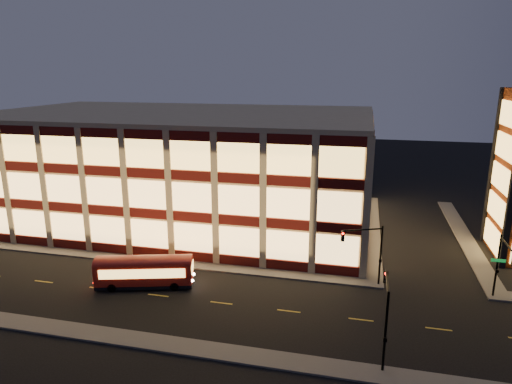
# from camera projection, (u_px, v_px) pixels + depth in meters

# --- Properties ---
(ground) EXTENTS (200.00, 200.00, 0.00)m
(ground) POSITION_uv_depth(u_px,v_px,m) (148.00, 265.00, 47.93)
(ground) COLOR black
(ground) RESTS_ON ground
(sidewalk_office_south) EXTENTS (54.00, 2.00, 0.15)m
(sidewalk_office_south) POSITION_uv_depth(u_px,v_px,m) (127.00, 258.00, 49.53)
(sidewalk_office_south) COLOR #514F4C
(sidewalk_office_south) RESTS_ON ground
(sidewalk_office_east) EXTENTS (2.00, 30.00, 0.15)m
(sidewalk_office_east) POSITION_uv_depth(u_px,v_px,m) (372.00, 229.00, 58.72)
(sidewalk_office_east) COLOR #514F4C
(sidewalk_office_east) RESTS_ON ground
(sidewalk_tower_west) EXTENTS (2.00, 30.00, 0.15)m
(sidewalk_tower_west) POSITION_uv_depth(u_px,v_px,m) (463.00, 236.00, 56.24)
(sidewalk_tower_west) COLOR #514F4C
(sidewalk_tower_west) RESTS_ON ground
(sidewalk_near) EXTENTS (100.00, 2.00, 0.15)m
(sidewalk_near) POSITION_uv_depth(u_px,v_px,m) (72.00, 330.00, 35.69)
(sidewalk_near) COLOR #514F4C
(sidewalk_near) RESTS_ON ground
(office_building) EXTENTS (50.45, 30.45, 14.50)m
(office_building) POSITION_uv_depth(u_px,v_px,m) (181.00, 165.00, 62.62)
(office_building) COLOR tan
(office_building) RESTS_ON ground
(traffic_signal_far) EXTENTS (3.79, 1.87, 6.00)m
(traffic_signal_far) POSITION_uv_depth(u_px,v_px,m) (367.00, 246.00, 42.10)
(traffic_signal_far) COLOR black
(traffic_signal_far) RESTS_ON ground
(traffic_signal_right) EXTENTS (1.20, 4.37, 6.00)m
(traffic_signal_right) POSITION_uv_depth(u_px,v_px,m) (503.00, 261.00, 38.76)
(traffic_signal_right) COLOR black
(traffic_signal_right) RESTS_ON ground
(traffic_signal_near) EXTENTS (0.32, 4.45, 6.00)m
(traffic_signal_near) POSITION_uv_depth(u_px,v_px,m) (386.00, 306.00, 31.22)
(traffic_signal_near) COLOR black
(traffic_signal_near) RESTS_ON ground
(trolley_bus) EXTENTS (9.21, 4.64, 3.03)m
(trolley_bus) POSITION_uv_depth(u_px,v_px,m) (144.00, 270.00, 42.76)
(trolley_bus) COLOR #9F1208
(trolley_bus) RESTS_ON ground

